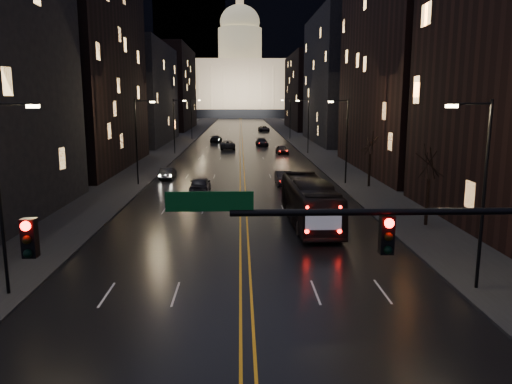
{
  "coord_description": "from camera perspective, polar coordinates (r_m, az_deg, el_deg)",
  "views": [
    {
      "loc": [
        -0.23,
        -12.19,
        9.02
      ],
      "look_at": [
        0.6,
        13.69,
        4.17
      ],
      "focal_mm": 35.0,
      "sensor_mm": 36.0,
      "label": 1
    }
  ],
  "objects": [
    {
      "name": "road",
      "position": [
        142.48,
        -1.74,
        6.98
      ],
      "size": [
        20.0,
        320.0,
        0.02
      ],
      "primitive_type": "cube",
      "color": "black",
      "rests_on": "ground"
    },
    {
      "name": "sidewalk_left",
      "position": [
        143.14,
        -7.4,
        6.94
      ],
      "size": [
        8.0,
        320.0,
        0.16
      ],
      "primitive_type": "cube",
      "color": "black",
      "rests_on": "ground"
    },
    {
      "name": "sidewalk_right",
      "position": [
        143.18,
        3.91,
        7.0
      ],
      "size": [
        8.0,
        320.0,
        0.16
      ],
      "primitive_type": "cube",
      "color": "black",
      "rests_on": "ground"
    },
    {
      "name": "center_line",
      "position": [
        142.48,
        -1.74,
        6.98
      ],
      "size": [
        0.62,
        320.0,
        0.01
      ],
      "primitive_type": "cube",
      "color": "orange",
      "rests_on": "road"
    },
    {
      "name": "building_left_mid",
      "position": [
        69.56,
        -19.82,
        14.11
      ],
      "size": [
        12.0,
        30.0,
        28.0
      ],
      "primitive_type": "cube",
      "color": "black",
      "rests_on": "ground"
    },
    {
      "name": "building_left_far",
      "position": [
        106.25,
        -13.34,
        10.86
      ],
      "size": [
        12.0,
        34.0,
        20.0
      ],
      "primitive_type": "cube",
      "color": "black",
      "rests_on": "ground"
    },
    {
      "name": "building_left_dist",
      "position": [
        153.63,
        -9.8,
        11.57
      ],
      "size": [
        12.0,
        40.0,
        24.0
      ],
      "primitive_type": "cube",
      "color": "black",
      "rests_on": "ground"
    },
    {
      "name": "building_right_tall",
      "position": [
        66.47,
        17.8,
        18.76
      ],
      "size": [
        12.0,
        30.0,
        38.0
      ],
      "primitive_type": "cube",
      "color": "black",
      "rests_on": "ground"
    },
    {
      "name": "building_right_mid",
      "position": [
        106.41,
        9.92,
        12.6
      ],
      "size": [
        12.0,
        34.0,
        26.0
      ],
      "primitive_type": "cube",
      "color": "black",
      "rests_on": "ground"
    },
    {
      "name": "building_right_dist",
      "position": [
        153.68,
        6.24,
        11.28
      ],
      "size": [
        12.0,
        40.0,
        22.0
      ],
      "primitive_type": "cube",
      "color": "black",
      "rests_on": "ground"
    },
    {
      "name": "mountain_ridge",
      "position": [
        398.21,
        4.21,
        18.66
      ],
      "size": [
        520.0,
        60.0,
        130.0
      ],
      "primitive_type": "cube",
      "color": "black",
      "rests_on": "ground"
    },
    {
      "name": "capitol",
      "position": [
        262.32,
        -1.82,
        12.38
      ],
      "size": [
        90.0,
        50.0,
        58.5
      ],
      "color": "black",
      "rests_on": "ground"
    },
    {
      "name": "traffic_signal",
      "position": [
        14.2,
        24.02,
        -6.35
      ],
      "size": [
        17.29,
        0.45,
        7.0
      ],
      "color": "black",
      "rests_on": "ground"
    },
    {
      "name": "streetlamp_right_near",
      "position": [
        25.1,
        24.3,
        0.64
      ],
      "size": [
        2.13,
        0.25,
        9.0
      ],
      "color": "black",
      "rests_on": "ground"
    },
    {
      "name": "streetlamp_left_near",
      "position": [
        24.9,
        -26.95,
        0.35
      ],
      "size": [
        2.13,
        0.25,
        9.0
      ],
      "color": "black",
      "rests_on": "ground"
    },
    {
      "name": "streetlamp_right_mid",
      "position": [
        53.49,
        10.15,
        6.22
      ],
      "size": [
        2.13,
        0.25,
        9.0
      ],
      "color": "black",
      "rests_on": "ground"
    },
    {
      "name": "streetlamp_left_mid",
      "position": [
        53.4,
        -13.33,
        6.1
      ],
      "size": [
        2.13,
        0.25,
        9.0
      ],
      "color": "black",
      "rests_on": "ground"
    },
    {
      "name": "streetlamp_right_far",
      "position": [
        83.03,
        5.87,
        7.84
      ],
      "size": [
        2.13,
        0.25,
        9.0
      ],
      "color": "black",
      "rests_on": "ground"
    },
    {
      "name": "streetlamp_left_far",
      "position": [
        82.97,
        -9.24,
        7.75
      ],
      "size": [
        2.13,
        0.25,
        9.0
      ],
      "color": "black",
      "rests_on": "ground"
    },
    {
      "name": "streetlamp_right_dist",
      "position": [
        112.8,
        3.84,
        8.58
      ],
      "size": [
        2.13,
        0.25,
        9.0
      ],
      "color": "black",
      "rests_on": "ground"
    },
    {
      "name": "streetlamp_left_dist",
      "position": [
        112.76,
        -7.29,
        8.52
      ],
      "size": [
        2.13,
        0.25,
        9.0
      ],
      "color": "black",
      "rests_on": "ground"
    },
    {
      "name": "tree_right_mid",
      "position": [
        36.94,
        19.2,
        3.03
      ],
      "size": [
        2.4,
        2.4,
        6.65
      ],
      "color": "black",
      "rests_on": "ground"
    },
    {
      "name": "tree_right_far",
      "position": [
        52.1,
        12.95,
        5.39
      ],
      "size": [
        2.4,
        2.4,
        6.65
      ],
      "color": "black",
      "rests_on": "ground"
    },
    {
      "name": "bus",
      "position": [
        36.25,
        6.17,
        -1.19
      ],
      "size": [
        3.12,
        11.9,
        3.29
      ],
      "primitive_type": "imported",
      "rotation": [
        0.0,
        0.0,
        0.03
      ],
      "color": "black",
      "rests_on": "ground"
    },
    {
      "name": "oncoming_car_a",
      "position": [
        48.68,
        -6.43,
        0.86
      ],
      "size": [
        2.0,
        4.89,
        1.66
      ],
      "primitive_type": "imported",
      "rotation": [
        0.0,
        0.0,
        3.15
      ],
      "color": "black",
      "rests_on": "ground"
    },
    {
      "name": "oncoming_car_b",
      "position": [
        57.79,
        -10.04,
        2.14
      ],
      "size": [
        1.51,
        4.14,
        1.35
      ],
      "primitive_type": "imported",
      "rotation": [
        0.0,
        0.0,
        3.12
      ],
      "color": "black",
      "rests_on": "ground"
    },
    {
      "name": "oncoming_car_c",
      "position": [
        91.12,
        -3.26,
        5.41
      ],
      "size": [
        2.91,
        5.86,
        1.6
      ],
      "primitive_type": "imported",
      "rotation": [
        0.0,
        0.0,
        3.19
      ],
      "color": "black",
      "rests_on": "ground"
    },
    {
      "name": "oncoming_car_d",
      "position": [
        105.77,
        -4.59,
        6.08
      ],
      "size": [
        2.57,
        5.24,
        1.47
      ],
      "primitive_type": "imported",
      "rotation": [
        0.0,
        0.0,
        3.04
      ],
      "color": "black",
      "rests_on": "ground"
    },
    {
      "name": "receding_car_a",
      "position": [
        52.77,
        3.19,
        1.58
      ],
      "size": [
        1.7,
        4.6,
        1.5
      ],
      "primitive_type": "imported",
      "rotation": [
        0.0,
        0.0,
        0.03
      ],
      "color": "black",
      "rests_on": "ground"
    },
    {
      "name": "receding_car_b",
      "position": [
        82.44,
        3.01,
        4.83
      ],
      "size": [
        2.1,
        4.49,
        1.49
      ],
      "primitive_type": "imported",
      "rotation": [
        0.0,
        0.0,
        0.08
      ],
      "color": "black",
      "rests_on": "ground"
    },
    {
      "name": "receding_car_c",
      "position": [
        96.74,
        0.67,
        5.7
      ],
      "size": [
        2.53,
        5.31,
        1.49
      ],
      "primitive_type": "imported",
      "rotation": [
        0.0,
        0.0,
        0.09
      ],
      "color": "black",
      "rests_on": "ground"
    },
    {
      "name": "receding_car_d",
      "position": [
        140.42,
        0.91,
        7.24
      ],
      "size": [
        3.21,
        5.89,
        1.57
      ],
      "primitive_type": "imported",
      "rotation": [
        0.0,
        0.0,
        0.11
      ],
      "color": "black",
      "rests_on": "ground"
    }
  ]
}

